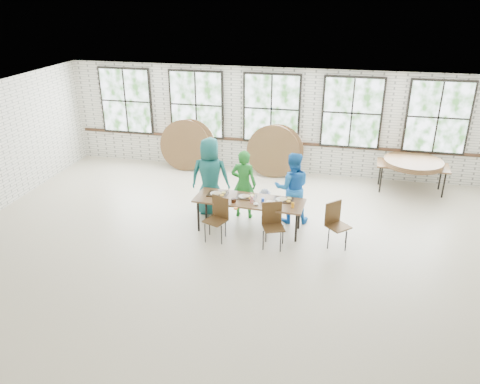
{
  "coord_description": "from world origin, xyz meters",
  "views": [
    {
      "loc": [
        1.96,
        -8.36,
        5.0
      ],
      "look_at": [
        0.0,
        0.4,
        1.05
      ],
      "focal_mm": 35.0,
      "sensor_mm": 36.0,
      "label": 1
    }
  ],
  "objects_px": {
    "chair_near_right": "(273,221)",
    "chair_near_left": "(218,215)",
    "storage_table": "(413,167)",
    "dining_table": "(249,202)"
  },
  "relations": [
    {
      "from": "chair_near_left",
      "to": "chair_near_right",
      "type": "bearing_deg",
      "value": 21.22
    },
    {
      "from": "dining_table",
      "to": "storage_table",
      "type": "distance_m",
      "value": 4.84
    },
    {
      "from": "chair_near_left",
      "to": "chair_near_right",
      "type": "xyz_separation_m",
      "value": [
        1.18,
        -0.04,
        0.0
      ]
    },
    {
      "from": "chair_near_right",
      "to": "chair_near_left",
      "type": "bearing_deg",
      "value": 156.95
    },
    {
      "from": "dining_table",
      "to": "chair_near_right",
      "type": "xyz_separation_m",
      "value": [
        0.61,
        -0.54,
        -0.13
      ]
    },
    {
      "from": "storage_table",
      "to": "chair_near_right",
      "type": "bearing_deg",
      "value": -127.65
    },
    {
      "from": "chair_near_right",
      "to": "dining_table",
      "type": "bearing_deg",
      "value": 117.23
    },
    {
      "from": "storage_table",
      "to": "dining_table",
      "type": "bearing_deg",
      "value": -137.25
    },
    {
      "from": "chair_near_left",
      "to": "storage_table",
      "type": "bearing_deg",
      "value": 62.64
    },
    {
      "from": "dining_table",
      "to": "storage_table",
      "type": "xyz_separation_m",
      "value": [
        3.74,
        3.08,
        -0.0
      ]
    }
  ]
}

